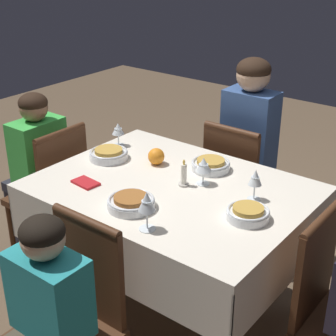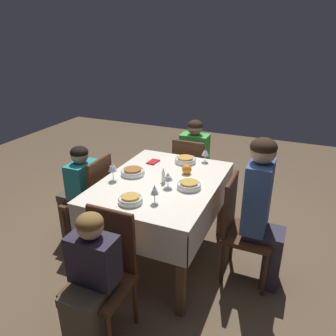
{
  "view_description": "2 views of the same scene",
  "coord_description": "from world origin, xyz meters",
  "px_view_note": "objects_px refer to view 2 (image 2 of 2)",
  "views": [
    {
      "loc": [
        -1.31,
        1.72,
        1.87
      ],
      "look_at": [
        0.06,
        -0.04,
        0.84
      ],
      "focal_mm": 55.0,
      "sensor_mm": 36.0,
      "label": 1
    },
    {
      "loc": [
        -2.26,
        -1.03,
        1.95
      ],
      "look_at": [
        -0.01,
        -0.07,
        0.91
      ],
      "focal_mm": 35.0,
      "sensor_mm": 36.0,
      "label": 2
    }
  ],
  "objects_px": {
    "person_child_dark": "(89,281)",
    "wine_glass_west": "(155,190)",
    "person_child_green": "(196,161)",
    "chair_east": "(191,174)",
    "wine_glass_north": "(112,167)",
    "bowl_east": "(185,160)",
    "chair_south": "(242,226)",
    "person_adult_denim": "(263,206)",
    "bowl_south": "(189,185)",
    "bowl_north": "(133,172)",
    "napkin_red_folded": "(153,162)",
    "chair_west": "(105,270)",
    "dining_table": "(161,192)",
    "candle_centerpiece": "(163,178)",
    "wine_glass_south": "(168,177)",
    "orange_fruit": "(187,169)",
    "bowl_west": "(131,199)",
    "chair_north": "(93,198)",
    "wine_glass_east": "(205,153)"
  },
  "relations": [
    {
      "from": "chair_south",
      "to": "person_adult_denim",
      "type": "xyz_separation_m",
      "value": [
        0.0,
        -0.14,
        0.21
      ]
    },
    {
      "from": "dining_table",
      "to": "chair_west",
      "type": "xyz_separation_m",
      "value": [
        -0.85,
        0.03,
        -0.19
      ]
    },
    {
      "from": "orange_fruit",
      "to": "napkin_red_folded",
      "type": "relative_size",
      "value": 0.63
    },
    {
      "from": "bowl_north",
      "to": "napkin_red_folded",
      "type": "relative_size",
      "value": 1.52
    },
    {
      "from": "chair_east",
      "to": "chair_west",
      "type": "distance_m",
      "value": 1.7
    },
    {
      "from": "chair_east",
      "to": "bowl_north",
      "type": "distance_m",
      "value": 0.93
    },
    {
      "from": "dining_table",
      "to": "person_child_dark",
      "type": "relative_size",
      "value": 1.3
    },
    {
      "from": "wine_glass_north",
      "to": "candle_centerpiece",
      "type": "relative_size",
      "value": 1.27
    },
    {
      "from": "chair_east",
      "to": "chair_west",
      "type": "xyz_separation_m",
      "value": [
        -1.7,
        0.0,
        0.0
      ]
    },
    {
      "from": "wine_glass_east",
      "to": "candle_centerpiece",
      "type": "xyz_separation_m",
      "value": [
        -0.58,
        0.18,
        -0.05
      ]
    },
    {
      "from": "bowl_east",
      "to": "bowl_west",
      "type": "distance_m",
      "value": 0.9
    },
    {
      "from": "person_adult_denim",
      "to": "wine_glass_north",
      "type": "relative_size",
      "value": 7.31
    },
    {
      "from": "wine_glass_west",
      "to": "chair_west",
      "type": "bearing_deg",
      "value": 162.96
    },
    {
      "from": "person_child_dark",
      "to": "bowl_south",
      "type": "distance_m",
      "value": 1.04
    },
    {
      "from": "person_child_green",
      "to": "bowl_south",
      "type": "bearing_deg",
      "value": 105.51
    },
    {
      "from": "person_child_green",
      "to": "bowl_south",
      "type": "distance_m",
      "value": 1.11
    },
    {
      "from": "chair_south",
      "to": "wine_glass_north",
      "type": "distance_m",
      "value": 1.15
    },
    {
      "from": "chair_west",
      "to": "person_child_dark",
      "type": "bearing_deg",
      "value": -90.0
    },
    {
      "from": "wine_glass_west",
      "to": "chair_south",
      "type": "bearing_deg",
      "value": -54.81
    },
    {
      "from": "person_child_green",
      "to": "chair_east",
      "type": "bearing_deg",
      "value": 90.0
    },
    {
      "from": "person_adult_denim",
      "to": "candle_centerpiece",
      "type": "bearing_deg",
      "value": 95.37
    },
    {
      "from": "napkin_red_folded",
      "to": "candle_centerpiece",
      "type": "bearing_deg",
      "value": -144.1
    },
    {
      "from": "bowl_north",
      "to": "wine_glass_west",
      "type": "height_order",
      "value": "wine_glass_west"
    },
    {
      "from": "chair_south",
      "to": "bowl_east",
      "type": "bearing_deg",
      "value": 56.92
    },
    {
      "from": "dining_table",
      "to": "chair_east",
      "type": "height_order",
      "value": "chair_east"
    },
    {
      "from": "wine_glass_west",
      "to": "orange_fruit",
      "type": "bearing_deg",
      "value": -3.06
    },
    {
      "from": "person_adult_denim",
      "to": "bowl_north",
      "type": "relative_size",
      "value": 5.96
    },
    {
      "from": "wine_glass_north",
      "to": "wine_glass_east",
      "type": "height_order",
      "value": "wine_glass_north"
    },
    {
      "from": "bowl_south",
      "to": "orange_fruit",
      "type": "bearing_deg",
      "value": 23.83
    },
    {
      "from": "bowl_north",
      "to": "person_adult_denim",
      "type": "bearing_deg",
      "value": -88.81
    },
    {
      "from": "person_adult_denim",
      "to": "wine_glass_north",
      "type": "distance_m",
      "value": 1.24
    },
    {
      "from": "bowl_north",
      "to": "bowl_south",
      "type": "bearing_deg",
      "value": -95.9
    },
    {
      "from": "person_child_dark",
      "to": "wine_glass_north",
      "type": "bearing_deg",
      "value": 111.72
    },
    {
      "from": "napkin_red_folded",
      "to": "chair_north",
      "type": "bearing_deg",
      "value": 129.32
    },
    {
      "from": "wine_glass_west",
      "to": "napkin_red_folded",
      "type": "bearing_deg",
      "value": 26.42
    },
    {
      "from": "person_adult_denim",
      "to": "bowl_east",
      "type": "height_order",
      "value": "person_adult_denim"
    },
    {
      "from": "person_child_dark",
      "to": "wine_glass_west",
      "type": "relative_size",
      "value": 6.59
    },
    {
      "from": "napkin_red_folded",
      "to": "orange_fruit",
      "type": "bearing_deg",
      "value": -107.7
    },
    {
      "from": "wine_glass_north",
      "to": "bowl_east",
      "type": "relative_size",
      "value": 0.84
    },
    {
      "from": "wine_glass_south",
      "to": "candle_centerpiece",
      "type": "height_order",
      "value": "wine_glass_south"
    },
    {
      "from": "napkin_red_folded",
      "to": "bowl_north",
      "type": "bearing_deg",
      "value": 172.82
    },
    {
      "from": "bowl_south",
      "to": "wine_glass_north",
      "type": "relative_size",
      "value": 1.15
    },
    {
      "from": "chair_east",
      "to": "person_adult_denim",
      "type": "height_order",
      "value": "person_adult_denim"
    },
    {
      "from": "person_child_dark",
      "to": "bowl_east",
      "type": "height_order",
      "value": "person_child_dark"
    },
    {
      "from": "bowl_north",
      "to": "chair_west",
      "type": "bearing_deg",
      "value": -163.96
    },
    {
      "from": "wine_glass_north",
      "to": "napkin_red_folded",
      "type": "xyz_separation_m",
      "value": [
        0.49,
        -0.13,
        -0.11
      ]
    },
    {
      "from": "person_adult_denim",
      "to": "bowl_north",
      "type": "height_order",
      "value": "person_adult_denim"
    },
    {
      "from": "wine_glass_north",
      "to": "wine_glass_east",
      "type": "relative_size",
      "value": 1.28
    },
    {
      "from": "chair_west",
      "to": "wine_glass_west",
      "type": "relative_size",
      "value": 6.08
    },
    {
      "from": "person_child_green",
      "to": "napkin_red_folded",
      "type": "xyz_separation_m",
      "value": [
        -0.67,
        0.21,
        0.2
      ]
    }
  ]
}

